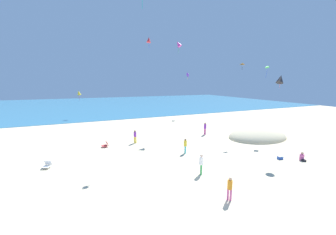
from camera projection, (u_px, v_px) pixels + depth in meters
ground_plane at (161, 146)px, 21.67m from camera, size 120.00×120.00×0.00m
ocean_water at (110, 104)px, 64.71m from camera, size 120.00×60.00×0.05m
dune_mound at (257, 137)px, 25.02m from camera, size 8.03×5.62×2.48m
beach_chair_near_camera at (47, 165)px, 15.97m from camera, size 0.75×0.80×0.58m
beach_chair_far_right at (106, 144)px, 21.25m from camera, size 0.77×0.70×0.61m
cooler_box at (280, 158)px, 17.85m from camera, size 0.51×0.39×0.29m
person_0 at (302, 157)px, 17.53m from camera, size 0.55×0.70×0.78m
person_1 at (201, 163)px, 14.73m from camera, size 0.43×0.43×1.61m
person_2 at (230, 187)px, 11.44m from camera, size 0.42×0.42×1.48m
person_4 at (185, 145)px, 19.19m from camera, size 0.41×0.41×1.50m
person_5 at (205, 128)px, 26.13m from camera, size 0.34×0.34×1.68m
person_6 at (135, 136)px, 22.47m from camera, size 0.42×0.42×1.53m
kite_yellow at (79, 93)px, 37.83m from camera, size 1.08×0.99×1.98m
kite_magenta at (178, 44)px, 25.61m from camera, size 1.09×1.06×1.70m
kite_purple at (188, 75)px, 39.50m from camera, size 0.32×1.07×1.41m
kite_black at (280, 79)px, 17.88m from camera, size 1.05×0.91×1.33m
kite_red at (149, 40)px, 17.64m from camera, size 0.59×0.58×0.97m
kite_orange at (242, 64)px, 23.53m from camera, size 0.60×0.59×0.87m
kite_green at (267, 67)px, 23.94m from camera, size 0.55×0.43×1.50m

